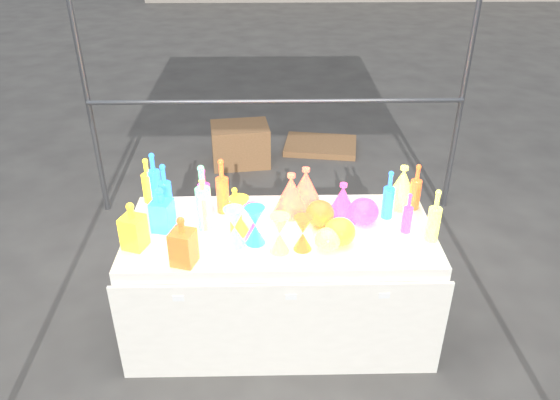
{
  "coord_description": "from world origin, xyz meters",
  "views": [
    {
      "loc": [
        -0.06,
        -2.67,
        2.52
      ],
      "look_at": [
        0.0,
        0.0,
        0.95
      ],
      "focal_mm": 35.0,
      "sensor_mm": 36.0,
      "label": 1
    }
  ],
  "objects_px": {
    "globe_0": "(340,233)",
    "decanter_0": "(133,225)",
    "cardboard_box_closed": "(240,144)",
    "bottle_0": "(148,180)",
    "display_table": "(280,281)",
    "hourglass_0": "(303,233)",
    "lampshade_0": "(291,193)"
  },
  "relations": [
    {
      "from": "display_table",
      "to": "cardboard_box_closed",
      "type": "relative_size",
      "value": 3.23
    },
    {
      "from": "decanter_0",
      "to": "hourglass_0",
      "type": "height_order",
      "value": "decanter_0"
    },
    {
      "from": "display_table",
      "to": "globe_0",
      "type": "bearing_deg",
      "value": -22.84
    },
    {
      "from": "bottle_0",
      "to": "globe_0",
      "type": "xyz_separation_m",
      "value": [
        1.16,
        -0.5,
        -0.08
      ]
    },
    {
      "from": "lampshade_0",
      "to": "hourglass_0",
      "type": "bearing_deg",
      "value": -85.68
    },
    {
      "from": "globe_0",
      "to": "lampshade_0",
      "type": "xyz_separation_m",
      "value": [
        -0.26,
        0.34,
        0.06
      ]
    },
    {
      "from": "decanter_0",
      "to": "globe_0",
      "type": "bearing_deg",
      "value": 20.25
    },
    {
      "from": "cardboard_box_closed",
      "to": "globe_0",
      "type": "relative_size",
      "value": 3.27
    },
    {
      "from": "globe_0",
      "to": "cardboard_box_closed",
      "type": "bearing_deg",
      "value": 105.1
    },
    {
      "from": "display_table",
      "to": "hourglass_0",
      "type": "height_order",
      "value": "hourglass_0"
    },
    {
      "from": "cardboard_box_closed",
      "to": "bottle_0",
      "type": "relative_size",
      "value": 1.9
    },
    {
      "from": "cardboard_box_closed",
      "to": "globe_0",
      "type": "xyz_separation_m",
      "value": [
        0.69,
        -2.54,
        0.61
      ]
    },
    {
      "from": "decanter_0",
      "to": "lampshade_0",
      "type": "height_order",
      "value": "decanter_0"
    },
    {
      "from": "cardboard_box_closed",
      "to": "globe_0",
      "type": "distance_m",
      "value": 2.7
    },
    {
      "from": "bottle_0",
      "to": "lampshade_0",
      "type": "relative_size",
      "value": 1.13
    },
    {
      "from": "decanter_0",
      "to": "display_table",
      "type": "bearing_deg",
      "value": 30.23
    },
    {
      "from": "bottle_0",
      "to": "lampshade_0",
      "type": "bearing_deg",
      "value": -9.98
    },
    {
      "from": "hourglass_0",
      "to": "lampshade_0",
      "type": "distance_m",
      "value": 0.39
    },
    {
      "from": "display_table",
      "to": "globe_0",
      "type": "distance_m",
      "value": 0.57
    },
    {
      "from": "hourglass_0",
      "to": "lampshade_0",
      "type": "height_order",
      "value": "lampshade_0"
    },
    {
      "from": "display_table",
      "to": "decanter_0",
      "type": "distance_m",
      "value": 0.97
    },
    {
      "from": "cardboard_box_closed",
      "to": "decanter_0",
      "type": "height_order",
      "value": "decanter_0"
    },
    {
      "from": "cardboard_box_closed",
      "to": "hourglass_0",
      "type": "relative_size",
      "value": 2.77
    },
    {
      "from": "decanter_0",
      "to": "globe_0",
      "type": "xyz_separation_m",
      "value": [
        1.14,
        0.01,
        -0.07
      ]
    },
    {
      "from": "decanter_0",
      "to": "lampshade_0",
      "type": "xyz_separation_m",
      "value": [
        0.88,
        0.35,
        -0.01
      ]
    },
    {
      "from": "bottle_0",
      "to": "decanter_0",
      "type": "bearing_deg",
      "value": -88.44
    },
    {
      "from": "display_table",
      "to": "bottle_0",
      "type": "xyz_separation_m",
      "value": [
        -0.82,
        0.36,
        0.53
      ]
    },
    {
      "from": "cardboard_box_closed",
      "to": "bottle_0",
      "type": "xyz_separation_m",
      "value": [
        -0.47,
        -2.04,
        0.69
      ]
    },
    {
      "from": "display_table",
      "to": "decanter_0",
      "type": "height_order",
      "value": "decanter_0"
    },
    {
      "from": "decanter_0",
      "to": "hourglass_0",
      "type": "xyz_separation_m",
      "value": [
        0.93,
        -0.04,
        -0.04
      ]
    },
    {
      "from": "globe_0",
      "to": "decanter_0",
      "type": "bearing_deg",
      "value": -179.65
    },
    {
      "from": "cardboard_box_closed",
      "to": "globe_0",
      "type": "bearing_deg",
      "value": -82.21
    }
  ]
}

